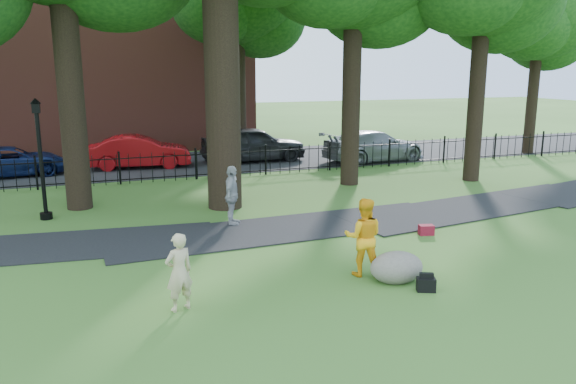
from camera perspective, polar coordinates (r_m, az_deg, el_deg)
name	(u,v)px	position (r m, az deg, el deg)	size (l,w,h in m)	color
ground	(303,282)	(12.23, 1.49, -9.09)	(120.00, 120.00, 0.00)	#355A1F
footpath	(285,229)	(16.02, -0.27, -3.79)	(36.00, 2.60, 0.03)	black
street	(180,164)	(27.27, -10.87, 2.83)	(80.00, 7.00, 0.02)	black
iron_fence	(196,165)	(23.28, -9.34, 2.74)	(44.00, 0.04, 1.20)	black
brick_building	(81,40)	(34.60, -20.29, 14.30)	(18.00, 8.00, 12.00)	brown
woman	(179,272)	(10.82, -11.02, -7.98)	(0.55, 0.36, 1.52)	#CEB88D
man	(363,237)	(12.44, 7.67, -4.56)	(0.85, 0.66, 1.75)	#FFAA15
pedestrian	(232,196)	(16.31, -5.72, -0.38)	(1.02, 0.43, 1.75)	#9C9CA0
boulder	(397,265)	(12.41, 10.98, -7.28)	(1.19, 0.90, 0.70)	slate
lamppost	(41,161)	(18.23, -23.80, 2.89)	(0.36, 0.36, 3.64)	black
backpack	(426,285)	(12.03, 13.85, -9.12)	(0.38, 0.23, 0.28)	black
red_bag	(426,230)	(15.92, 13.86, -3.76)	(0.40, 0.25, 0.27)	maroon
red_sedan	(139,152)	(26.44, -14.86, 3.98)	(1.58, 4.54, 1.50)	maroon
navy_van	(12,161)	(26.38, -26.26, 2.80)	(2.08, 4.50, 1.25)	#0D1A45
grey_car	(253,144)	(27.42, -3.54, 4.90)	(2.03, 5.03, 1.72)	black
silver_car	(374,146)	(27.69, 8.70, 4.65)	(2.12, 5.23, 1.52)	gray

